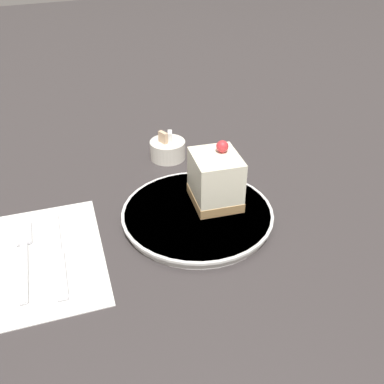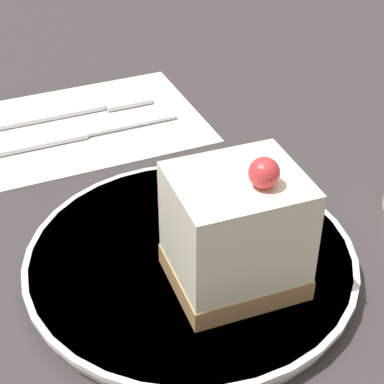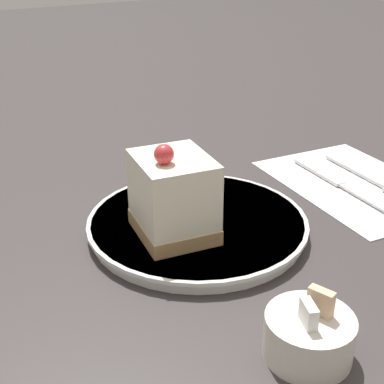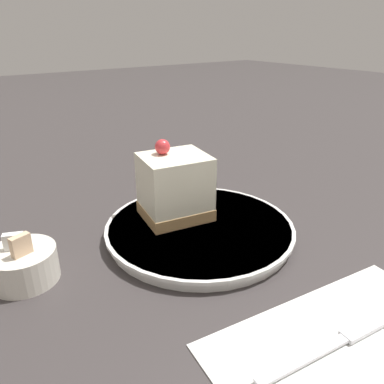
# 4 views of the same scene
# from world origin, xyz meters

# --- Properties ---
(ground_plane) EXTENTS (4.00, 4.00, 0.00)m
(ground_plane) POSITION_xyz_m (0.00, 0.00, 0.00)
(ground_plane) COLOR #383333
(plate) EXTENTS (0.24, 0.24, 0.02)m
(plate) POSITION_xyz_m (-0.01, 0.01, 0.01)
(plate) COLOR silver
(plate) RESTS_ON ground_plane
(cake_slice) EXTENTS (0.09, 0.10, 0.10)m
(cake_slice) POSITION_xyz_m (0.03, 0.02, 0.06)
(cake_slice) COLOR #AD8451
(cake_slice) RESTS_ON plate
(napkin) EXTENTS (0.20, 0.26, 0.00)m
(napkin) POSITION_xyz_m (-0.25, 0.02, 0.00)
(napkin) COLOR white
(napkin) RESTS_ON ground_plane
(fork) EXTENTS (0.04, 0.17, 0.00)m
(fork) POSITION_xyz_m (-0.27, 0.04, 0.01)
(fork) COLOR silver
(fork) RESTS_ON napkin
(knife) EXTENTS (0.04, 0.19, 0.00)m
(knife) POSITION_xyz_m (-0.23, 0.00, 0.01)
(knife) COLOR silver
(knife) RESTS_ON napkin
(sugar_bowl) EXTENTS (0.07, 0.07, 0.06)m
(sugar_bowl) POSITION_xyz_m (0.03, 0.22, 0.02)
(sugar_bowl) COLOR silver
(sugar_bowl) RESTS_ON ground_plane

